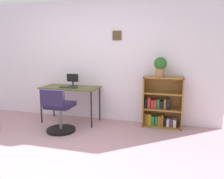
{
  "coord_description": "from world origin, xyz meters",
  "views": [
    {
      "loc": [
        1.76,
        -2.45,
        1.5
      ],
      "look_at": [
        0.65,
        1.39,
        0.78
      ],
      "focal_mm": 37.22,
      "sensor_mm": 36.0,
      "label": 1
    }
  ],
  "objects_px": {
    "office_chair": "(59,113)",
    "monitor": "(73,80)",
    "desk": "(70,90)",
    "bookshelf_low": "(162,105)",
    "keyboard": "(68,87)",
    "potted_plant_on_shelf": "(160,66)"
  },
  "relations": [
    {
      "from": "office_chair",
      "to": "monitor",
      "type": "bearing_deg",
      "value": 94.73
    },
    {
      "from": "desk",
      "to": "office_chair",
      "type": "bearing_deg",
      "value": -83.46
    },
    {
      "from": "bookshelf_low",
      "to": "keyboard",
      "type": "bearing_deg",
      "value": -168.95
    },
    {
      "from": "keyboard",
      "to": "monitor",
      "type": "bearing_deg",
      "value": 93.04
    },
    {
      "from": "desk",
      "to": "monitor",
      "type": "distance_m",
      "value": 0.2
    },
    {
      "from": "monitor",
      "to": "potted_plant_on_shelf",
      "type": "xyz_separation_m",
      "value": [
        1.74,
        0.08,
        0.33
      ]
    },
    {
      "from": "office_chair",
      "to": "bookshelf_low",
      "type": "relative_size",
      "value": 0.84
    },
    {
      "from": "keyboard",
      "to": "bookshelf_low",
      "type": "bearing_deg",
      "value": 11.05
    },
    {
      "from": "monitor",
      "to": "office_chair",
      "type": "xyz_separation_m",
      "value": [
        0.06,
        -0.72,
        -0.49
      ]
    },
    {
      "from": "keyboard",
      "to": "potted_plant_on_shelf",
      "type": "bearing_deg",
      "value": 9.72
    },
    {
      "from": "monitor",
      "to": "bookshelf_low",
      "type": "height_order",
      "value": "monitor"
    },
    {
      "from": "monitor",
      "to": "desk",
      "type": "bearing_deg",
      "value": -97.51
    },
    {
      "from": "keyboard",
      "to": "office_chair",
      "type": "xyz_separation_m",
      "value": [
        0.05,
        -0.5,
        -0.38
      ]
    },
    {
      "from": "desk",
      "to": "monitor",
      "type": "bearing_deg",
      "value": 82.49
    },
    {
      "from": "monitor",
      "to": "office_chair",
      "type": "distance_m",
      "value": 0.87
    },
    {
      "from": "bookshelf_low",
      "to": "potted_plant_on_shelf",
      "type": "xyz_separation_m",
      "value": [
        -0.05,
        -0.05,
        0.75
      ]
    },
    {
      "from": "keyboard",
      "to": "bookshelf_low",
      "type": "xyz_separation_m",
      "value": [
        1.78,
        0.35,
        -0.31
      ]
    },
    {
      "from": "monitor",
      "to": "office_chair",
      "type": "height_order",
      "value": "monitor"
    },
    {
      "from": "monitor",
      "to": "potted_plant_on_shelf",
      "type": "bearing_deg",
      "value": 2.47
    },
    {
      "from": "office_chair",
      "to": "potted_plant_on_shelf",
      "type": "relative_size",
      "value": 2.22
    },
    {
      "from": "bookshelf_low",
      "to": "potted_plant_on_shelf",
      "type": "height_order",
      "value": "potted_plant_on_shelf"
    },
    {
      "from": "keyboard",
      "to": "office_chair",
      "type": "height_order",
      "value": "office_chair"
    }
  ]
}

